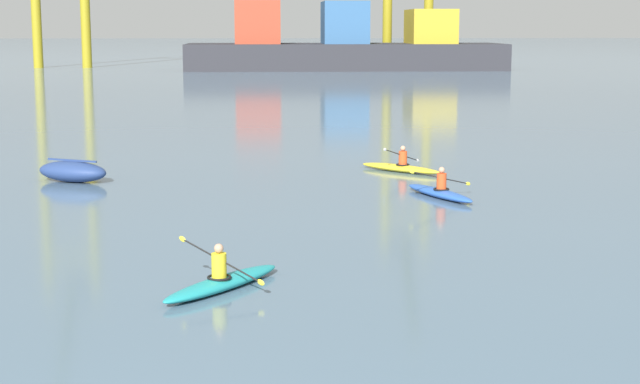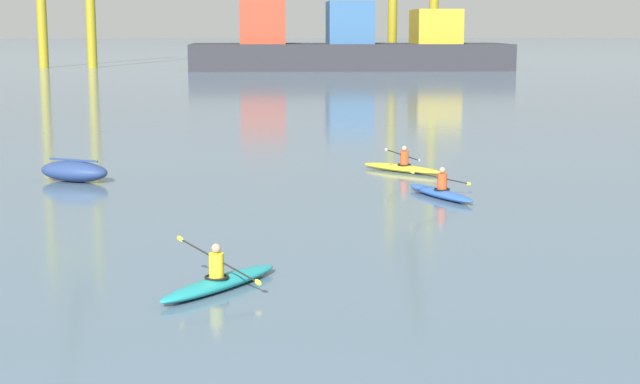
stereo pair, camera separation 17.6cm
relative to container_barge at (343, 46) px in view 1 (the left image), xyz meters
The scene contains 5 objects.
container_barge is the anchor object (origin of this frame).
capsized_dinghy 85.86m from the container_barge, 100.75° to the right, with size 2.82×2.12×0.76m.
kayak_yellow 82.87m from the container_barge, 93.21° to the right, with size 2.87×2.79×0.99m.
kayak_blue 88.16m from the container_barge, 92.72° to the right, with size 2.08×3.36×0.95m.
kayak_teal 98.83m from the container_barge, 96.05° to the right, with size 2.55×3.06×0.99m.
Camera 1 is at (1.13, -9.70, 5.20)m, focal length 54.63 mm.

